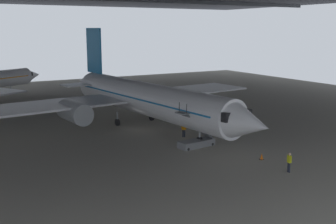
{
  "coord_description": "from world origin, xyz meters",
  "views": [
    {
      "loc": [
        -22.22,
        -44.82,
        12.14
      ],
      "look_at": [
        1.15,
        -3.81,
        2.68
      ],
      "focal_mm": 44.46,
      "sensor_mm": 36.0,
      "label": 1
    }
  ],
  "objects_px": {
    "crew_worker_by_stairs": "(184,129)",
    "traffic_cone_orange": "(262,156)",
    "airplane_main": "(144,98)",
    "crew_worker_near_nose": "(289,161)",
    "boarding_stairs": "(196,140)"
  },
  "relations": [
    {
      "from": "boarding_stairs",
      "to": "traffic_cone_orange",
      "type": "height_order",
      "value": "boarding_stairs"
    },
    {
      "from": "airplane_main",
      "to": "traffic_cone_orange",
      "type": "bearing_deg",
      "value": -78.67
    },
    {
      "from": "traffic_cone_orange",
      "to": "crew_worker_near_nose",
      "type": "bearing_deg",
      "value": -96.5
    },
    {
      "from": "crew_worker_by_stairs",
      "to": "crew_worker_near_nose",
      "type": "bearing_deg",
      "value": -83.85
    },
    {
      "from": "airplane_main",
      "to": "boarding_stairs",
      "type": "xyz_separation_m",
      "value": [
        0.54,
        -10.95,
        -2.86
      ]
    },
    {
      "from": "boarding_stairs",
      "to": "crew_worker_near_nose",
      "type": "relative_size",
      "value": 2.77
    },
    {
      "from": "airplane_main",
      "to": "traffic_cone_orange",
      "type": "distance_m",
      "value": 18.34
    },
    {
      "from": "airplane_main",
      "to": "traffic_cone_orange",
      "type": "xyz_separation_m",
      "value": [
        3.54,
        -17.69,
        -3.31
      ]
    },
    {
      "from": "crew_worker_near_nose",
      "to": "traffic_cone_orange",
      "type": "relative_size",
      "value": 2.9
    },
    {
      "from": "crew_worker_near_nose",
      "to": "crew_worker_by_stairs",
      "type": "relative_size",
      "value": 1.03
    },
    {
      "from": "crew_worker_by_stairs",
      "to": "traffic_cone_orange",
      "type": "xyz_separation_m",
      "value": [
        2.02,
        -10.74,
        -0.67
      ]
    },
    {
      "from": "airplane_main",
      "to": "crew_worker_near_nose",
      "type": "xyz_separation_m",
      "value": [
        3.1,
        -21.57,
        -2.6
      ]
    },
    {
      "from": "airplane_main",
      "to": "traffic_cone_orange",
      "type": "relative_size",
      "value": 66.1
    },
    {
      "from": "crew_worker_near_nose",
      "to": "crew_worker_by_stairs",
      "type": "xyz_separation_m",
      "value": [
        -1.57,
        14.61,
        -0.04
      ]
    },
    {
      "from": "traffic_cone_orange",
      "to": "airplane_main",
      "type": "bearing_deg",
      "value": 101.33
    }
  ]
}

